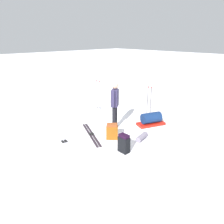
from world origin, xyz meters
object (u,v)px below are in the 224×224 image
(backpack_large_dark, at_px, (124,144))
(sleeping_mat_rolled, at_px, (142,137))
(ski_poles_planted_near, at_px, (98,93))
(ski_pair_far, at_px, (64,142))
(ski_pair_near, at_px, (91,134))
(ski_poles_planted_far, at_px, (149,101))
(backpack_bright, at_px, (112,131))
(gear_sled, at_px, (151,119))
(skier_standing, at_px, (115,103))

(backpack_large_dark, xyz_separation_m, sleeping_mat_rolled, (0.13, -1.00, -0.18))
(ski_poles_planted_near, distance_m, sleeping_mat_rolled, 3.60)
(ski_pair_far, relative_size, backpack_large_dark, 3.43)
(ski_pair_near, distance_m, sleeping_mat_rolled, 1.73)
(ski_pair_near, distance_m, ski_poles_planted_far, 2.88)
(ski_pair_far, height_order, sleeping_mat_rolled, sleeping_mat_rolled)
(backpack_bright, xyz_separation_m, gear_sled, (-0.18, -1.87, -0.03))
(ski_poles_planted_far, distance_m, gear_sled, 0.96)
(backpack_large_dark, height_order, sleeping_mat_rolled, backpack_large_dark)
(ski_poles_planted_near, bearing_deg, ski_pair_far, 121.49)
(skier_standing, xyz_separation_m, sleeping_mat_rolled, (-1.27, 0.00, -0.86))
(backpack_large_dark, relative_size, ski_poles_planted_near, 0.41)
(ski_pair_near, xyz_separation_m, ski_pair_far, (0.15, 0.97, 0.00))
(backpack_large_dark, bearing_deg, gear_sled, -73.13)
(ski_pair_near, bearing_deg, gear_sled, -112.26)
(ski_pair_near, distance_m, ski_poles_planted_near, 2.88)
(ski_pair_far, xyz_separation_m, ski_poles_planted_near, (1.81, -2.96, 0.73))
(backpack_large_dark, bearing_deg, sleeping_mat_rolled, -82.44)
(ski_pair_near, xyz_separation_m, backpack_large_dark, (-1.56, 0.02, 0.26))
(backpack_bright, distance_m, ski_poles_planted_far, 2.53)
(backpack_large_dark, xyz_separation_m, gear_sled, (0.67, -2.21, -0.04))
(skier_standing, height_order, gear_sled, skier_standing)
(ski_poles_planted_near, bearing_deg, ski_poles_planted_far, -161.09)
(ski_poles_planted_near, xyz_separation_m, sleeping_mat_rolled, (-3.39, 1.01, -0.65))
(ski_poles_planted_near, relative_size, ski_poles_planted_far, 1.02)
(ski_poles_planted_far, relative_size, sleeping_mat_rolled, 2.38)
(ski_poles_planted_near, bearing_deg, backpack_bright, 148.05)
(backpack_bright, distance_m, gear_sled, 1.88)
(sleeping_mat_rolled, bearing_deg, ski_poles_planted_far, -58.35)
(skier_standing, xyz_separation_m, ski_pair_near, (0.16, 0.98, -0.94))
(backpack_bright, bearing_deg, ski_pair_near, 23.63)
(ski_pair_far, relative_size, ski_poles_planted_near, 1.42)
(ski_pair_near, relative_size, sleeping_mat_rolled, 3.30)
(ski_poles_planted_far, xyz_separation_m, sleeping_mat_rolled, (-1.11, 1.79, -0.64))
(backpack_large_dark, distance_m, gear_sled, 2.31)
(backpack_bright, height_order, gear_sled, backpack_bright)
(ski_pair_far, bearing_deg, sleeping_mat_rolled, -129.09)
(skier_standing, height_order, ski_poles_planted_far, skier_standing)
(gear_sled, bearing_deg, ski_pair_far, 71.66)
(ski_pair_near, bearing_deg, sleeping_mat_rolled, -145.69)
(ski_pair_far, distance_m, ski_poles_planted_near, 3.54)
(skier_standing, bearing_deg, ski_poles_planted_near, -25.34)
(ski_pair_near, relative_size, gear_sled, 1.59)
(skier_standing, distance_m, ski_pair_far, 2.19)
(ski_pair_far, bearing_deg, backpack_bright, -124.04)
(ski_pair_far, bearing_deg, ski_pair_near, -98.88)
(skier_standing, height_order, backpack_bright, skier_standing)
(ski_poles_planted_near, bearing_deg, ski_pair_near, 134.69)
(ski_pair_far, xyz_separation_m, sleeping_mat_rolled, (-1.58, -1.95, 0.08))
(ski_poles_planted_far, distance_m, sleeping_mat_rolled, 2.20)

